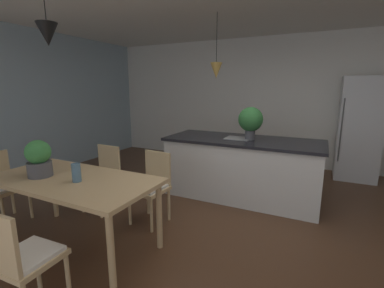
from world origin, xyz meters
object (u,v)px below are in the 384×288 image
chair_far_left (103,176)px  refrigerator (359,129)px  chair_near_right (21,258)px  potted_plant_on_island (251,120)px  potted_plant_on_table (39,158)px  chair_far_right (152,185)px  kitchen_island (242,167)px  vase_on_dining_table (76,173)px  dining_table (73,185)px  chair_window_end (3,185)px

chair_far_left → refrigerator: bearing=43.0°
chair_near_right → chair_far_left: 1.79m
chair_near_right → potted_plant_on_island: bearing=72.7°
potted_plant_on_table → chair_far_right: bearing=50.4°
chair_far_left → kitchen_island: 2.02m
chair_far_right → refrigerator: (2.43, 3.01, 0.45)m
vase_on_dining_table → potted_plant_on_table: bearing=-174.1°
vase_on_dining_table → refrigerator: bearing=55.0°
dining_table → chair_far_left: chair_far_left is taller
refrigerator → potted_plant_on_table: (-3.18, -3.91, 0.02)m
kitchen_island → potted_plant_on_table: (-1.53, -2.15, 0.48)m
chair_window_end → potted_plant_on_table: 1.02m
chair_far_left → chair_far_right: bearing=-0.0°
chair_window_end → potted_plant_on_table: bearing=-6.0°
potted_plant_on_table → vase_on_dining_table: (0.47, 0.05, -0.10)m
dining_table → kitchen_island: size_ratio=0.77×
refrigerator → vase_on_dining_table: bearing=-125.0°
chair_window_end → potted_plant_on_island: size_ratio=1.83×
chair_far_right → chair_far_left: bearing=180.0°
chair_window_end → kitchen_island: 3.19m
chair_near_right → chair_window_end: bearing=154.1°
dining_table → vase_on_dining_table: (0.12, -0.05, 0.16)m
chair_window_end → chair_near_right: bearing=-25.9°
chair_window_end → refrigerator: refrigerator is taller
kitchen_island → refrigerator: (1.65, 1.76, 0.46)m
dining_table → potted_plant_on_island: 2.48m
chair_near_right → chair_window_end: same height
chair_window_end → vase_on_dining_table: 1.42m
chair_near_right → potted_plant_on_table: 1.12m
chair_window_end → refrigerator: bearing=43.1°
chair_window_end → refrigerator: (4.08, 3.82, 0.45)m
chair_window_end → refrigerator: 5.61m
chair_far_right → potted_plant_on_table: 1.26m
chair_near_right → potted_plant_on_table: bearing=136.5°
chair_far_left → refrigerator: 4.44m
vase_on_dining_table → chair_far_right: bearing=72.0°
potted_plant_on_island → potted_plant_on_table: bearing=-127.2°
chair_far_left → potted_plant_on_island: (1.68, 1.25, 0.71)m
refrigerator → potted_plant_on_table: 5.04m
chair_far_left → vase_on_dining_table: vase_on_dining_table is taller
dining_table → chair_far_right: (0.40, 0.80, -0.20)m
potted_plant_on_island → potted_plant_on_table: 2.71m
chair_far_right → kitchen_island: (0.79, 1.25, -0.01)m
chair_far_left → potted_plant_on_island: potted_plant_on_island is taller
chair_near_right → chair_far_right: (0.00, 1.60, 0.00)m
chair_far_left → potted_plant_on_island: bearing=36.7°
chair_far_right → kitchen_island: size_ratio=0.38×
chair_far_left → kitchen_island: kitchen_island is taller
chair_window_end → chair_far_right: (1.65, 0.80, 0.00)m
chair_far_right → potted_plant_on_island: size_ratio=1.83×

